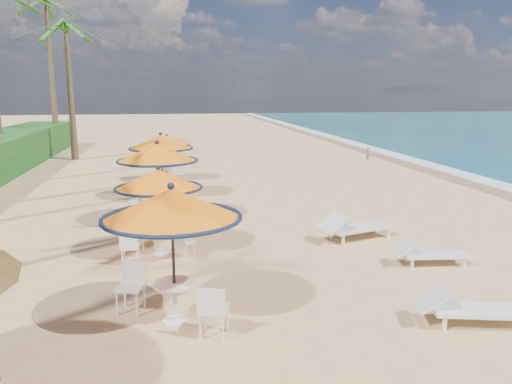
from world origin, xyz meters
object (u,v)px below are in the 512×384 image
(station_0, at_px, (171,217))
(station_4, at_px, (168,145))
(lounger_mid, at_px, (427,253))
(station_3, at_px, (160,150))
(lounger_far, at_px, (353,227))
(station_2, at_px, (157,163))
(lounger_near, at_px, (470,307))
(station_1, at_px, (157,190))

(station_0, xyz_separation_m, station_4, (-0.06, 14.49, -0.30))
(station_4, distance_m, lounger_mid, 13.93)
(station_0, distance_m, station_3, 10.72)
(station_0, height_order, station_4, station_0)
(lounger_far, bearing_deg, station_4, 99.17)
(station_2, relative_size, lounger_near, 1.26)
(station_2, height_order, station_3, station_2)
(station_1, height_order, lounger_near, station_1)
(lounger_near, relative_size, lounger_mid, 1.13)
(station_2, bearing_deg, lounger_far, -27.18)
(lounger_mid, relative_size, lounger_far, 0.78)
(station_3, bearing_deg, station_4, 85.52)
(lounger_mid, bearing_deg, station_0, -154.40)
(station_0, relative_size, station_2, 0.98)
(station_3, relative_size, lounger_near, 1.23)
(station_0, distance_m, station_1, 3.87)
(station_3, distance_m, lounger_mid, 10.87)
(station_1, distance_m, station_2, 3.13)
(station_3, distance_m, lounger_far, 8.50)
(station_0, xyz_separation_m, station_3, (-0.35, 10.71, -0.09))
(lounger_near, distance_m, lounger_far, 5.25)
(station_2, bearing_deg, station_3, 89.79)
(lounger_far, bearing_deg, station_2, 135.94)
(station_2, xyz_separation_m, lounger_far, (5.32, -2.73, -1.52))
(station_4, height_order, lounger_far, station_4)
(station_4, bearing_deg, station_1, -91.46)
(station_4, height_order, lounger_mid, station_4)
(station_2, relative_size, station_3, 1.02)
(station_3, xyz_separation_m, lounger_far, (5.31, -6.47, -1.48))
(lounger_far, bearing_deg, lounger_mid, -83.21)
(station_4, bearing_deg, lounger_far, -63.95)
(station_3, bearing_deg, station_2, -90.21)
(station_3, height_order, lounger_far, station_3)
(station_4, bearing_deg, station_2, -92.35)
(station_4, relative_size, lounger_mid, 1.18)
(station_1, relative_size, lounger_far, 0.98)
(station_3, bearing_deg, lounger_near, -64.99)
(station_1, bearing_deg, station_4, 88.54)
(station_4, bearing_deg, station_3, -94.48)
(station_4, distance_m, lounger_near, 16.39)
(station_3, bearing_deg, lounger_far, -50.66)
(lounger_near, bearing_deg, station_0, -177.37)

